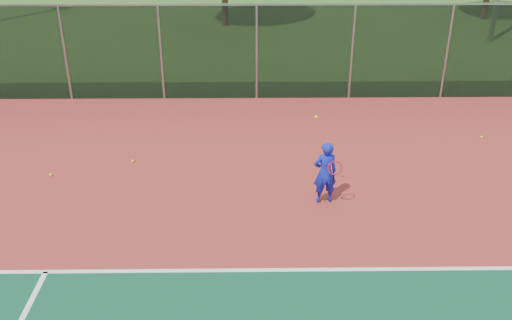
{
  "coord_description": "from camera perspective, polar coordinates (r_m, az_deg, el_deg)",
  "views": [
    {
      "loc": [
        -3.23,
        -5.46,
        6.61
      ],
      "look_at": [
        -3.1,
        5.0,
        1.3
      ],
      "focal_mm": 40.0,
      "sensor_mm": 36.0,
      "label": 1
    }
  ],
  "objects": [
    {
      "name": "tennis_player",
      "position": [
        12.52,
        6.93,
        -1.24
      ],
      "size": [
        0.59,
        0.63,
        2.03
      ],
      "color": "#131DB4",
      "rests_on": "court_apron"
    },
    {
      "name": "practice_ball_0",
      "position": [
        14.65,
        -19.84,
        -1.4
      ],
      "size": [
        0.07,
        0.07,
        0.07
      ],
      "primitive_type": "sphere",
      "color": "#D2ED1B",
      "rests_on": "court_apron"
    },
    {
      "name": "fence_back",
      "position": [
        18.46,
        9.58,
        10.68
      ],
      "size": [
        30.0,
        0.06,
        3.03
      ],
      "color": "black",
      "rests_on": "court_apron"
    },
    {
      "name": "court_apron",
      "position": [
        10.47,
        17.98,
        -13.76
      ],
      "size": [
        30.0,
        20.0,
        0.02
      ],
      "primitive_type": "cube",
      "color": "#9B3027",
      "rests_on": "ground"
    },
    {
      "name": "practice_ball_5",
      "position": [
        16.94,
        21.63,
        2.15
      ],
      "size": [
        0.07,
        0.07,
        0.07
      ],
      "primitive_type": "sphere",
      "color": "#D2ED1B",
      "rests_on": "court_apron"
    },
    {
      "name": "practice_ball_4",
      "position": [
        14.77,
        -12.22,
        -0.09
      ],
      "size": [
        0.07,
        0.07,
        0.07
      ],
      "primitive_type": "sphere",
      "color": "#D2ED1B",
      "rests_on": "court_apron"
    }
  ]
}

